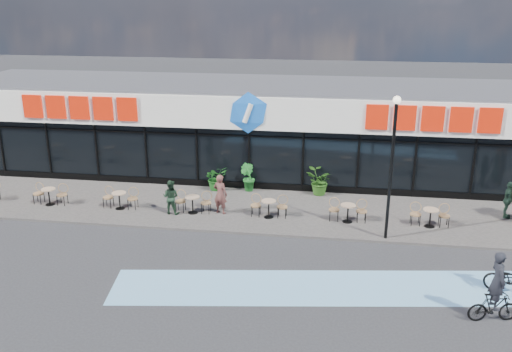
% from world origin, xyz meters
% --- Properties ---
extents(ground, '(120.00, 120.00, 0.00)m').
position_xyz_m(ground, '(0.00, 0.00, 0.00)').
color(ground, '#28282B').
rests_on(ground, ground).
extents(sidewalk, '(44.00, 5.00, 0.10)m').
position_xyz_m(sidewalk, '(0.00, 4.50, 0.05)').
color(sidewalk, '#58534E').
rests_on(sidewalk, ground).
extents(bike_lane, '(14.17, 4.13, 0.01)m').
position_xyz_m(bike_lane, '(4.00, -1.50, 0.01)').
color(bike_lane, '#73AFD9').
rests_on(bike_lane, ground).
extents(building, '(30.60, 6.57, 4.75)m').
position_xyz_m(building, '(-0.00, 9.93, 2.34)').
color(building, black).
rests_on(building, ground).
extents(lamp_post, '(0.28, 0.28, 5.41)m').
position_xyz_m(lamp_post, '(5.96, 2.30, 3.30)').
color(lamp_post, black).
rests_on(lamp_post, sidewalk).
extents(bistro_set_1, '(1.54, 0.62, 0.90)m').
position_xyz_m(bistro_set_1, '(-8.32, 3.72, 0.56)').
color(bistro_set_1, tan).
rests_on(bistro_set_1, sidewalk).
extents(bistro_set_2, '(1.54, 0.62, 0.90)m').
position_xyz_m(bistro_set_2, '(-5.10, 3.72, 0.56)').
color(bistro_set_2, tan).
rests_on(bistro_set_2, sidewalk).
extents(bistro_set_3, '(1.54, 0.62, 0.90)m').
position_xyz_m(bistro_set_3, '(-1.88, 3.72, 0.56)').
color(bistro_set_3, tan).
rests_on(bistro_set_3, sidewalk).
extents(bistro_set_4, '(1.54, 0.62, 0.90)m').
position_xyz_m(bistro_set_4, '(1.33, 3.72, 0.56)').
color(bistro_set_4, tan).
rests_on(bistro_set_4, sidewalk).
extents(bistro_set_5, '(1.54, 0.62, 0.90)m').
position_xyz_m(bistro_set_5, '(4.55, 3.72, 0.56)').
color(bistro_set_5, tan).
rests_on(bistro_set_5, sidewalk).
extents(bistro_set_6, '(1.54, 0.62, 0.90)m').
position_xyz_m(bistro_set_6, '(7.77, 3.72, 0.56)').
color(bistro_set_6, tan).
rests_on(bistro_set_6, sidewalk).
extents(potted_plant_left, '(0.89, 0.83, 1.28)m').
position_xyz_m(potted_plant_left, '(-0.03, 6.70, 0.74)').
color(potted_plant_left, '#1C6221').
rests_on(potted_plant_left, sidewalk).
extents(potted_plant_mid, '(1.36, 1.33, 1.15)m').
position_xyz_m(potted_plant_mid, '(-1.53, 6.58, 0.67)').
color(potted_plant_mid, '#1B5B1A').
rests_on(potted_plant_mid, sidewalk).
extents(potted_plant_right, '(1.13, 0.98, 1.25)m').
position_xyz_m(potted_plant_right, '(3.25, 6.60, 0.72)').
color(potted_plant_right, '#285518').
rests_on(potted_plant_right, sidewalk).
extents(patron_left, '(0.72, 0.60, 1.71)m').
position_xyz_m(patron_left, '(-0.72, 3.79, 0.95)').
color(patron_left, brown).
rests_on(patron_left, sidewalk).
extents(patron_right, '(0.78, 0.64, 1.46)m').
position_xyz_m(patron_right, '(-2.76, 3.46, 0.83)').
color(patron_right, '#1C3221').
rests_on(patron_right, sidewalk).
extents(pedestrian_b, '(0.66, 0.98, 1.55)m').
position_xyz_m(pedestrian_b, '(11.02, 5.03, 0.87)').
color(pedestrian_b, '#192E23').
rests_on(pedestrian_b, sidewalk).
extents(cyclist_a, '(1.53, 0.70, 2.17)m').
position_xyz_m(cyclist_a, '(8.55, -2.69, 0.84)').
color(cyclist_a, black).
rests_on(cyclist_a, ground).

